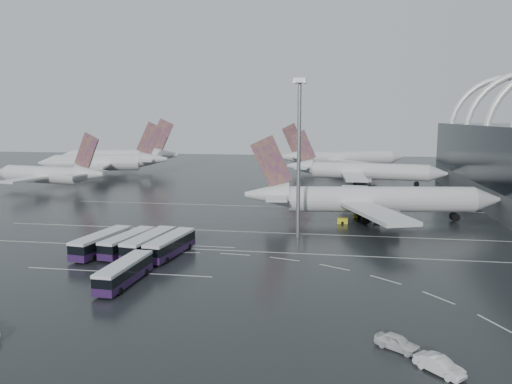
# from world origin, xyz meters

# --- Properties ---
(ground) EXTENTS (420.00, 420.00, 0.00)m
(ground) POSITION_xyz_m (0.00, 0.00, 0.00)
(ground) COLOR black
(ground) RESTS_ON ground
(lane_marking_near) EXTENTS (120.00, 0.25, 0.01)m
(lane_marking_near) POSITION_xyz_m (0.00, -2.00, 0.01)
(lane_marking_near) COLOR silver
(lane_marking_near) RESTS_ON ground
(lane_marking_mid) EXTENTS (120.00, 0.25, 0.01)m
(lane_marking_mid) POSITION_xyz_m (0.00, 12.00, 0.01)
(lane_marking_mid) COLOR silver
(lane_marking_mid) RESTS_ON ground
(lane_marking_far) EXTENTS (120.00, 0.25, 0.01)m
(lane_marking_far) POSITION_xyz_m (0.00, 40.00, 0.01)
(lane_marking_far) COLOR silver
(lane_marking_far) RESTS_ON ground
(bus_bay_line_south) EXTENTS (28.00, 0.25, 0.01)m
(bus_bay_line_south) POSITION_xyz_m (-24.00, -16.00, 0.01)
(bus_bay_line_south) COLOR silver
(bus_bay_line_south) RESTS_ON ground
(bus_bay_line_north) EXTENTS (28.00, 0.25, 0.01)m
(bus_bay_line_north) POSITION_xyz_m (-24.00, 0.00, 0.01)
(bus_bay_line_north) COLOR silver
(bus_bay_line_north) RESTS_ON ground
(airliner_main) EXTENTS (54.28, 47.15, 18.39)m
(airliner_main) POSITION_xyz_m (13.47, 25.89, 4.61)
(airliner_main) COLOR silver
(airliner_main) RESTS_ON ground
(airliner_gate_b) EXTENTS (51.55, 45.86, 17.91)m
(airliner_gate_b) POSITION_xyz_m (14.71, 84.05, 4.48)
(airliner_gate_b) COLOR silver
(airliner_gate_b) RESTS_ON ground
(airliner_gate_c) EXTENTS (52.88, 48.30, 19.72)m
(airliner_gate_c) POSITION_xyz_m (8.34, 127.89, 4.93)
(airliner_gate_c) COLOR silver
(airliner_gate_c) RESTS_ON ground
(jet_remote_west) EXTENTS (40.67, 32.89, 17.71)m
(jet_remote_west) POSITION_xyz_m (-79.52, 57.73, 4.57)
(jet_remote_west) COLOR silver
(jet_remote_west) RESTS_ON ground
(jet_remote_mid) EXTENTS (46.51, 37.76, 20.45)m
(jet_remote_mid) POSITION_xyz_m (-77.96, 92.61, 5.28)
(jet_remote_mid) COLOR silver
(jet_remote_mid) RESTS_ON ground
(jet_remote_far) EXTENTS (49.63, 40.11, 21.59)m
(jet_remote_far) POSITION_xyz_m (-81.27, 112.53, 5.57)
(jet_remote_far) COLOR silver
(jet_remote_far) RESTS_ON ground
(bus_row_near_a) EXTENTS (4.93, 13.72, 3.31)m
(bus_row_near_a) POSITION_xyz_m (-30.76, -7.05, 1.82)
(bus_row_near_a) COLOR #2B1239
(bus_row_near_a) RESTS_ON ground
(bus_row_near_b) EXTENTS (4.88, 13.05, 3.14)m
(bus_row_near_b) POSITION_xyz_m (-26.73, -6.02, 1.73)
(bus_row_near_b) COLOR #2B1239
(bus_row_near_b) RESTS_ON ground
(bus_row_near_c) EXTENTS (4.73, 13.72, 3.31)m
(bus_row_near_c) POSITION_xyz_m (-22.86, -6.42, 1.82)
(bus_row_near_c) COLOR #2B1239
(bus_row_near_c) RESTS_ON ground
(bus_row_near_d) EXTENTS (4.64, 13.37, 3.22)m
(bus_row_near_d) POSITION_xyz_m (-19.31, -6.46, 1.77)
(bus_row_near_d) COLOR #2B1239
(bus_row_near_d) RESTS_ON ground
(bus_row_far_c) EXTENTS (3.36, 12.45, 3.04)m
(bus_row_far_c) POSITION_xyz_m (-20.82, -20.70, 1.67)
(bus_row_far_c) COLOR #2B1239
(bus_row_far_c) RESTS_ON ground
(van_curve_b) EXTENTS (4.60, 3.93, 1.49)m
(van_curve_b) POSITION_xyz_m (12.85, -34.48, 0.75)
(van_curve_b) COLOR white
(van_curve_b) RESTS_ON ground
(van_curve_c) EXTENTS (4.28, 4.27, 1.48)m
(van_curve_c) POSITION_xyz_m (15.95, -38.46, 0.74)
(van_curve_c) COLOR white
(van_curve_c) RESTS_ON ground
(floodlight_mast) EXTENTS (2.21, 2.21, 28.85)m
(floodlight_mast) POSITION_xyz_m (-0.04, 9.03, 18.14)
(floodlight_mast) COLOR gray
(floodlight_mast) RESTS_ON ground
(gse_cart_belly_b) EXTENTS (2.02, 1.19, 1.10)m
(gse_cart_belly_b) POSITION_xyz_m (20.24, 27.88, 0.55)
(gse_cart_belly_b) COLOR slate
(gse_cart_belly_b) RESTS_ON ground
(gse_cart_belly_c) EXTENTS (2.15, 1.27, 1.17)m
(gse_cart_belly_c) POSITION_xyz_m (8.25, 22.79, 0.59)
(gse_cart_belly_c) COLOR yellow
(gse_cart_belly_c) RESTS_ON ground
(gse_cart_belly_e) EXTENTS (2.32, 1.37, 1.26)m
(gse_cart_belly_e) POSITION_xyz_m (11.84, 29.75, 0.63)
(gse_cart_belly_e) COLOR yellow
(gse_cart_belly_e) RESTS_ON ground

